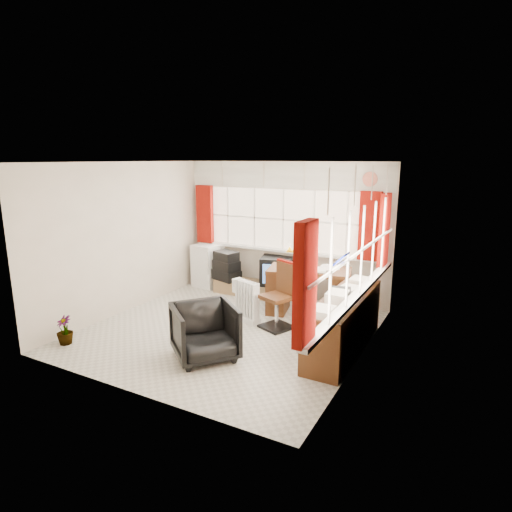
{
  "coord_description": "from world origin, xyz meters",
  "views": [
    {
      "loc": [
        3.25,
        -5.15,
        2.55
      ],
      "look_at": [
        0.19,
        0.55,
        1.07
      ],
      "focal_mm": 30.0,
      "sensor_mm": 36.0,
      "label": 1
    }
  ],
  "objects_px": {
    "desk_lamp": "(305,250)",
    "radiator": "(247,305)",
    "crt_tv": "(277,271)",
    "desk": "(309,289)",
    "tv_bench": "(251,288)",
    "office_chair": "(205,332)",
    "task_chair": "(282,293)",
    "credenza": "(344,322)",
    "mini_fridge": "(208,265)"
  },
  "relations": [
    {
      "from": "desk",
      "to": "credenza",
      "type": "bearing_deg",
      "value": -48.84
    },
    {
      "from": "radiator",
      "to": "crt_tv",
      "type": "bearing_deg",
      "value": 95.4
    },
    {
      "from": "desk",
      "to": "credenza",
      "type": "height_order",
      "value": "credenza"
    },
    {
      "from": "task_chair",
      "to": "credenza",
      "type": "relative_size",
      "value": 0.52
    },
    {
      "from": "desk_lamp",
      "to": "mini_fridge",
      "type": "relative_size",
      "value": 0.52
    },
    {
      "from": "office_chair",
      "to": "task_chair",
      "type": "bearing_deg",
      "value": 23.19
    },
    {
      "from": "credenza",
      "to": "mini_fridge",
      "type": "distance_m",
      "value": 3.68
    },
    {
      "from": "desk",
      "to": "mini_fridge",
      "type": "bearing_deg",
      "value": 167.13
    },
    {
      "from": "desk_lamp",
      "to": "office_chair",
      "type": "relative_size",
      "value": 0.56
    },
    {
      "from": "desk",
      "to": "office_chair",
      "type": "bearing_deg",
      "value": -105.14
    },
    {
      "from": "credenza",
      "to": "desk_lamp",
      "type": "bearing_deg",
      "value": 133.46
    },
    {
      "from": "desk",
      "to": "tv_bench",
      "type": "height_order",
      "value": "desk"
    },
    {
      "from": "desk_lamp",
      "to": "office_chair",
      "type": "distance_m",
      "value": 2.35
    },
    {
      "from": "crt_tv",
      "to": "radiator",
      "type": "bearing_deg",
      "value": -84.6
    },
    {
      "from": "office_chair",
      "to": "radiator",
      "type": "relative_size",
      "value": 1.19
    },
    {
      "from": "radiator",
      "to": "desk",
      "type": "bearing_deg",
      "value": 47.79
    },
    {
      "from": "desk_lamp",
      "to": "task_chair",
      "type": "height_order",
      "value": "desk_lamp"
    },
    {
      "from": "desk_lamp",
      "to": "tv_bench",
      "type": "relative_size",
      "value": 0.32
    },
    {
      "from": "desk",
      "to": "task_chair",
      "type": "xyz_separation_m",
      "value": [
        -0.16,
        -0.71,
        0.12
      ]
    },
    {
      "from": "tv_bench",
      "to": "desk_lamp",
      "type": "bearing_deg",
      "value": -19.7
    },
    {
      "from": "desk",
      "to": "radiator",
      "type": "distance_m",
      "value": 1.09
    },
    {
      "from": "task_chair",
      "to": "mini_fridge",
      "type": "height_order",
      "value": "task_chair"
    },
    {
      "from": "desk",
      "to": "mini_fridge",
      "type": "xyz_separation_m",
      "value": [
        -2.39,
        0.55,
        0.0
      ]
    },
    {
      "from": "mini_fridge",
      "to": "task_chair",
      "type": "bearing_deg",
      "value": -29.37
    },
    {
      "from": "desk",
      "to": "task_chair",
      "type": "height_order",
      "value": "task_chair"
    },
    {
      "from": "desk",
      "to": "radiator",
      "type": "bearing_deg",
      "value": -132.21
    },
    {
      "from": "office_chair",
      "to": "credenza",
      "type": "xyz_separation_m",
      "value": [
        1.51,
        1.11,
        0.03
      ]
    },
    {
      "from": "task_chair",
      "to": "desk",
      "type": "bearing_deg",
      "value": 77.6
    },
    {
      "from": "desk",
      "to": "tv_bench",
      "type": "distance_m",
      "value": 1.47
    },
    {
      "from": "task_chair",
      "to": "office_chair",
      "type": "bearing_deg",
      "value": -106.46
    },
    {
      "from": "desk_lamp",
      "to": "radiator",
      "type": "relative_size",
      "value": 0.66
    },
    {
      "from": "desk_lamp",
      "to": "credenza",
      "type": "distance_m",
      "value": 1.62
    },
    {
      "from": "office_chair",
      "to": "credenza",
      "type": "height_order",
      "value": "credenza"
    },
    {
      "from": "tv_bench",
      "to": "crt_tv",
      "type": "distance_m",
      "value": 0.64
    },
    {
      "from": "office_chair",
      "to": "crt_tv",
      "type": "xyz_separation_m",
      "value": [
        -0.27,
        2.72,
        0.15
      ]
    },
    {
      "from": "office_chair",
      "to": "crt_tv",
      "type": "bearing_deg",
      "value": 45.26
    },
    {
      "from": "credenza",
      "to": "tv_bench",
      "type": "relative_size",
      "value": 1.43
    },
    {
      "from": "desk",
      "to": "task_chair",
      "type": "distance_m",
      "value": 0.74
    },
    {
      "from": "task_chair",
      "to": "radiator",
      "type": "height_order",
      "value": "task_chair"
    },
    {
      "from": "office_chair",
      "to": "radiator",
      "type": "xyz_separation_m",
      "value": [
        -0.14,
        1.36,
        -0.09
      ]
    },
    {
      "from": "tv_bench",
      "to": "mini_fridge",
      "type": "height_order",
      "value": "mini_fridge"
    },
    {
      "from": "desk",
      "to": "office_chair",
      "type": "relative_size",
      "value": 1.84
    },
    {
      "from": "task_chair",
      "to": "credenza",
      "type": "height_order",
      "value": "task_chair"
    },
    {
      "from": "desk_lamp",
      "to": "radiator",
      "type": "bearing_deg",
      "value": -128.1
    },
    {
      "from": "task_chair",
      "to": "radiator",
      "type": "xyz_separation_m",
      "value": [
        -0.57,
        -0.09,
        -0.28
      ]
    },
    {
      "from": "crt_tv",
      "to": "mini_fridge",
      "type": "xyz_separation_m",
      "value": [
        -1.54,
        -0.01,
        -0.08
      ]
    },
    {
      "from": "task_chair",
      "to": "desk_lamp",
      "type": "bearing_deg",
      "value": 84.67
    },
    {
      "from": "desk_lamp",
      "to": "task_chair",
      "type": "relative_size",
      "value": 0.43
    },
    {
      "from": "credenza",
      "to": "mini_fridge",
      "type": "xyz_separation_m",
      "value": [
        -3.31,
        1.6,
        0.04
      ]
    },
    {
      "from": "radiator",
      "to": "mini_fridge",
      "type": "xyz_separation_m",
      "value": [
        -1.67,
        1.34,
        0.16
      ]
    }
  ]
}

